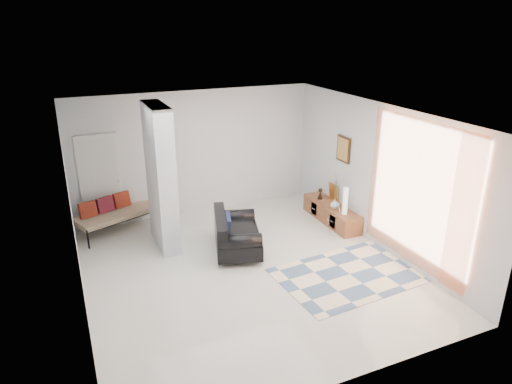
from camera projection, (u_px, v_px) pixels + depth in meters
name	position (u px, v px, depth m)	size (l,w,h in m)	color
floor	(247.00, 269.00, 8.23)	(6.00, 6.00, 0.00)	beige
ceiling	(246.00, 115.00, 7.23)	(6.00, 6.00, 0.00)	white
wall_back	(195.00, 153.00, 10.30)	(6.00, 6.00, 0.00)	silver
wall_front	(348.00, 286.00, 5.16)	(6.00, 6.00, 0.00)	silver
wall_left	(74.00, 225.00, 6.70)	(6.00, 6.00, 0.00)	silver
wall_right	(378.00, 176.00, 8.76)	(6.00, 6.00, 0.00)	silver
partition_column	(161.00, 178.00, 8.69)	(0.35, 1.20, 2.80)	silver
hallway_door	(101.00, 182.00, 9.61)	(0.85, 0.06, 2.04)	silver
curtain	(417.00, 194.00, 7.73)	(2.55, 2.55, 0.00)	orange
wall_art	(344.00, 149.00, 9.66)	(0.04, 0.45, 0.55)	#3A230F
media_console	(331.00, 213.00, 10.10)	(0.45, 1.73, 0.80)	brown
loveseat	(234.00, 234.00, 8.77)	(1.19, 1.59, 0.76)	silver
daybed	(114.00, 212.00, 9.59)	(1.81, 1.26, 0.77)	black
area_rug	(350.00, 274.00, 8.06)	(2.52, 1.68, 0.01)	#F2E6B9
cylinder_lamp	(345.00, 201.00, 9.49)	(0.11, 0.11, 0.58)	white
bronze_figurine	(320.00, 194.00, 10.33)	(0.13, 0.13, 0.25)	black
vase	(335.00, 204.00, 9.82)	(0.20, 0.20, 0.21)	silver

